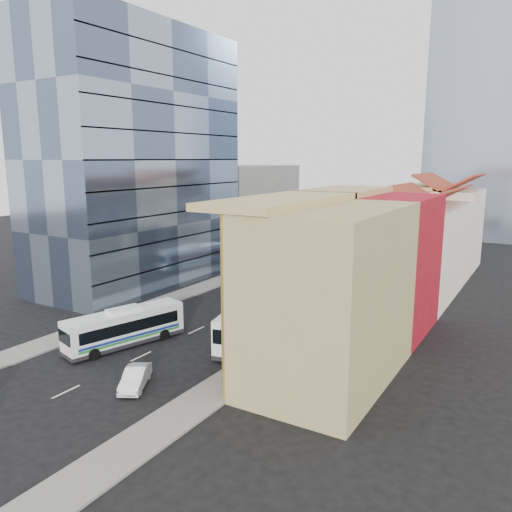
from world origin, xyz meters
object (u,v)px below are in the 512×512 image
Objects in this scene: bus_left_far at (259,265)px; bus_left_near at (125,326)px; shophouse_tan at (331,295)px; bus_right at (251,319)px; sedan_right at (135,378)px; office_tower at (137,160)px.

bus_left_near is at bearing -98.45° from bus_left_far.
bus_left_near is 0.99× the size of bus_left_far.
bus_right is (-8.50, 3.53, -4.18)m from shophouse_tan.
bus_left_near is 2.54× the size of sedan_right.
office_tower is at bearing 103.09° from sedan_right.
shophouse_tan is 0.47× the size of office_tower.
shophouse_tan is at bearing -35.30° from bus_right.
office_tower reaches higher than bus_right.
shophouse_tan is 1.37× the size of bus_left_far.
shophouse_tan is 1.39× the size of bus_left_near.
office_tower is 28.10m from bus_right.
sedan_right is at bearing -142.41° from shophouse_tan.
bus_left_far is at bearing 106.10° from bus_right.
bus_left_far is 22.78m from bus_right.
shophouse_tan is 1.23× the size of bus_right.
sedan_right is at bearing -47.24° from office_tower.
sedan_right is (6.22, -5.24, -0.96)m from bus_left_near.
shophouse_tan reaches higher than bus_left_near.
bus_right is at bearing 53.62° from bus_left_near.
bus_left_near is 10.46m from bus_right.
bus_left_near is at bearing -154.99° from bus_right.
sedan_right is at bearing -88.56° from bus_left_far.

